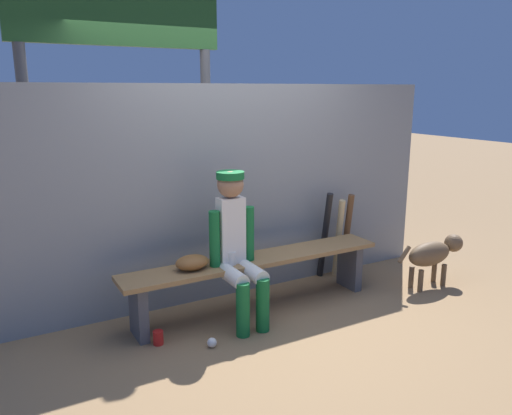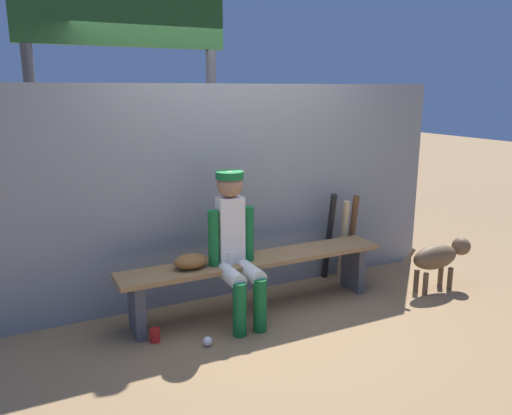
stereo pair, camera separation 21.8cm
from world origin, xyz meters
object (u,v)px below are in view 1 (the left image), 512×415
(dugout_bench, at_px, (256,270))
(player_seated, at_px, (237,243))
(baseball_glove, at_px, (192,262))
(cup_on_bench, at_px, (231,258))
(bat_aluminum_black, at_px, (325,236))
(dog, at_px, (433,253))
(scoreboard, at_px, (127,45))
(cup_on_ground, at_px, (158,338))
(bat_wood_dark, at_px, (347,235))
(bat_wood_natural, at_px, (338,238))
(baseball, at_px, (212,343))

(dugout_bench, distance_m, player_seated, 0.41)
(baseball_glove, relative_size, cup_on_bench, 2.55)
(bat_aluminum_black, height_order, dog, bat_aluminum_black)
(player_seated, bearing_deg, scoreboard, 109.83)
(player_seated, distance_m, dog, 2.09)
(bat_aluminum_black, bearing_deg, cup_on_bench, -163.92)
(scoreboard, distance_m, dog, 3.55)
(cup_on_ground, bearing_deg, cup_on_bench, 10.79)
(bat_wood_dark, bearing_deg, bat_aluminum_black, 175.18)
(player_seated, bearing_deg, dog, -7.25)
(scoreboard, bearing_deg, baseball_glove, -84.67)
(baseball_glove, bearing_deg, bat_wood_natural, 9.20)
(bat_aluminum_black, bearing_deg, dugout_bench, -162.58)
(cup_on_ground, bearing_deg, dugout_bench, 10.85)
(dugout_bench, relative_size, baseball, 32.59)
(player_seated, xyz_separation_m, bat_wood_natural, (1.37, 0.39, -0.27))
(dugout_bench, distance_m, cup_on_ground, 1.03)
(baseball_glove, height_order, bat_aluminum_black, bat_aluminum_black)
(dugout_bench, relative_size, dog, 2.86)
(baseball, height_order, scoreboard, scoreboard)
(bat_aluminum_black, relative_size, scoreboard, 0.28)
(player_seated, distance_m, bat_wood_natural, 1.45)
(bat_wood_natural, height_order, baseball, bat_wood_natural)
(baseball_glove, xyz_separation_m, bat_wood_natural, (1.73, 0.28, -0.13))
(bat_wood_natural, bearing_deg, bat_wood_dark, 1.87)
(cup_on_bench, distance_m, scoreboard, 2.20)
(dugout_bench, xyz_separation_m, baseball, (-0.62, -0.43, -0.34))
(bat_wood_natural, bearing_deg, cup_on_bench, -166.65)
(cup_on_bench, bearing_deg, dog, -8.74)
(bat_wood_natural, bearing_deg, baseball_glove, -170.80)
(dugout_bench, distance_m, bat_wood_dark, 1.27)
(baseball_glove, bearing_deg, cup_on_bench, -8.80)
(player_seated, height_order, bat_wood_dark, player_seated)
(bat_wood_dark, height_order, baseball, bat_wood_dark)
(baseball, bearing_deg, bat_aluminum_black, 24.62)
(baseball, distance_m, cup_on_bench, 0.72)
(player_seated, xyz_separation_m, scoreboard, (-0.46, 1.29, 1.62))
(dugout_bench, xyz_separation_m, scoreboard, (-0.71, 1.18, 1.94))
(bat_wood_natural, xyz_separation_m, scoreboard, (-1.84, 0.90, 1.89))
(bat_aluminum_black, xyz_separation_m, cup_on_ground, (-1.94, -0.49, -0.41))
(bat_wood_natural, relative_size, cup_on_ground, 7.58)
(dog, bearing_deg, dugout_bench, 168.43)
(baseball_glove, distance_m, dog, 2.44)
(baseball_glove, distance_m, cup_on_bench, 0.34)
(bat_wood_natural, relative_size, scoreboard, 0.25)
(baseball_glove, xyz_separation_m, cup_on_ground, (-0.37, -0.19, -0.49))
(cup_on_bench, bearing_deg, bat_wood_dark, 12.54)
(baseball, relative_size, cup_on_ground, 0.67)
(baseball_glove, distance_m, bat_wood_dark, 1.86)
(bat_wood_natural, relative_size, dog, 0.99)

